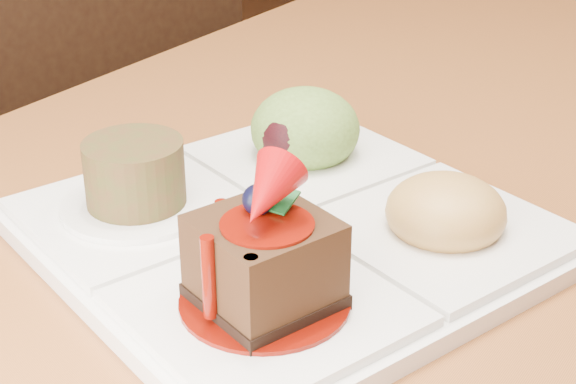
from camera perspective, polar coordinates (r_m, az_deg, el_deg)
The scene contains 2 objects.
chair_left at distance 1.19m, azimuth -7.61°, elevation -1.25°, with size 0.45×0.45×0.83m.
sampler_plate at distance 0.54m, azimuth 0.23°, elevation -1.09°, with size 0.35×0.35×0.11m.
Camera 1 is at (0.08, -0.96, 1.02)m, focal length 55.00 mm.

